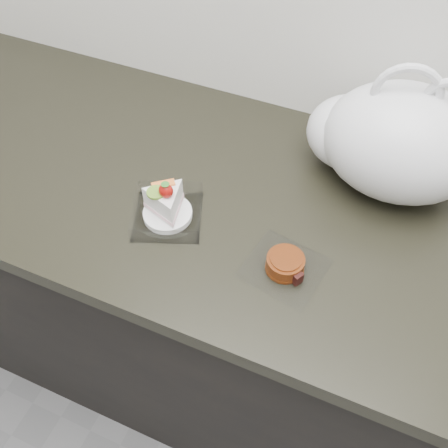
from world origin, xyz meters
name	(u,v)px	position (x,y,z in m)	size (l,w,h in m)	color
counter	(269,319)	(0.00, 1.69, 0.45)	(2.04, 0.64, 0.90)	black
cake_tray	(167,208)	(-0.21, 1.58, 0.93)	(0.17, 0.17, 0.10)	white
mooncake_wrap	(285,265)	(0.04, 1.56, 0.91)	(0.16, 0.15, 0.03)	white
plastic_bag	(391,140)	(0.15, 1.84, 1.01)	(0.34, 0.24, 0.28)	white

